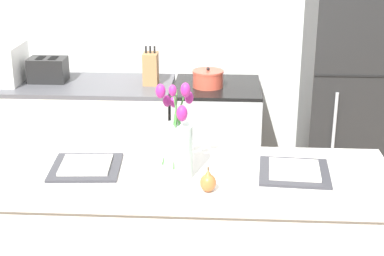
% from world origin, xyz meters
% --- Properties ---
extents(back_wall, '(5.20, 0.08, 2.70)m').
position_xyz_m(back_wall, '(0.00, 2.00, 1.35)').
color(back_wall, silver).
rests_on(back_wall, ground_plane).
extents(back_counter, '(1.68, 0.60, 0.89)m').
position_xyz_m(back_counter, '(-1.06, 1.60, 0.45)').
color(back_counter, silver).
rests_on(back_counter, ground_plane).
extents(stove_range, '(0.60, 0.61, 0.89)m').
position_xyz_m(stove_range, '(0.10, 1.60, 0.45)').
color(stove_range, '#B2B5B7').
rests_on(stove_range, ground_plane).
extents(refrigerator, '(0.68, 0.67, 1.71)m').
position_xyz_m(refrigerator, '(1.05, 1.60, 0.86)').
color(refrigerator, black).
rests_on(refrigerator, ground_plane).
extents(flower_vase, '(0.15, 0.17, 0.43)m').
position_xyz_m(flower_vase, '(-0.05, -0.03, 1.10)').
color(flower_vase, silver).
rests_on(flower_vase, kitchen_island).
extents(pear_figurine, '(0.07, 0.07, 0.11)m').
position_xyz_m(pear_figurine, '(0.09, -0.17, 0.99)').
color(pear_figurine, '#C66B33').
rests_on(pear_figurine, kitchen_island).
extents(plate_setting_left, '(0.32, 0.32, 0.02)m').
position_xyz_m(plate_setting_left, '(-0.46, 0.03, 0.96)').
color(plate_setting_left, '#333338').
rests_on(plate_setting_left, kitchen_island).
extents(plate_setting_right, '(0.32, 0.32, 0.02)m').
position_xyz_m(plate_setting_right, '(0.46, 0.03, 0.96)').
color(plate_setting_right, '#333338').
rests_on(plate_setting_right, kitchen_island).
extents(toaster, '(0.28, 0.18, 0.17)m').
position_xyz_m(toaster, '(-1.10, 1.63, 0.98)').
color(toaster, black).
rests_on(toaster, back_counter).
extents(cooking_pot, '(0.22, 0.22, 0.14)m').
position_xyz_m(cooking_pot, '(0.04, 1.56, 0.95)').
color(cooking_pot, '#CC4C38').
rests_on(cooking_pot, stove_range).
extents(knife_block, '(0.10, 0.14, 0.27)m').
position_xyz_m(knife_block, '(-0.37, 1.61, 1.00)').
color(knife_block, '#A37547').
rests_on(knife_block, back_counter).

